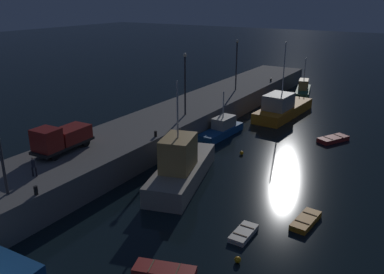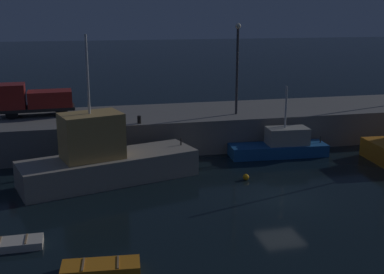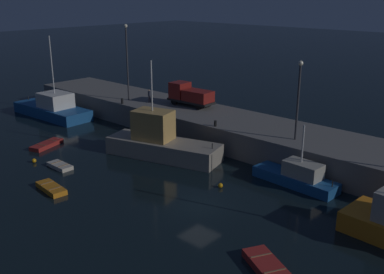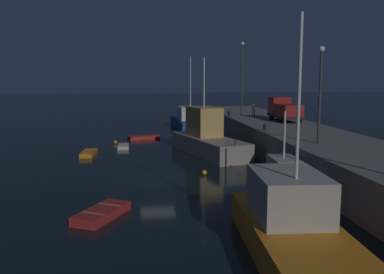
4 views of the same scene
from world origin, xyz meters
The scene contains 17 objects.
ground_plane centered at (0.00, 0.00, 0.00)m, with size 320.00×320.00×0.00m, color black.
pier_quay centered at (0.00, 13.53, 1.30)m, with size 76.61×7.83×2.59m.
fishing_boat_blue centered at (-9.75, 5.35, 1.49)m, with size 11.63×6.27×9.24m.
fishing_boat_white centered at (-30.51, 6.27, 1.10)m, with size 11.86×4.46×10.17m.
fishing_boat_orange centered at (3.40, 8.27, 0.80)m, with size 7.38×2.51×5.24m.
dinghy_orange_near centered at (-20.59, -0.54, 0.21)m, with size 2.38×3.92×0.47m.
rowboat_white_mid centered at (-10.62, -5.97, 0.21)m, with size 3.33×1.48×0.46m.
dinghy_red_small centered at (-14.43, -2.81, 0.18)m, with size 2.64×1.16×0.40m.
rowboat_blue_far centered at (8.24, -3.42, 0.24)m, with size 3.98×3.07×0.53m.
mooring_buoy_near centered at (-17.32, -3.75, 0.20)m, with size 0.41×0.41×0.41m, color orange.
mooring_buoy_mid centered at (-0.94, 3.63, 0.20)m, with size 0.40×0.40×0.40m, color orange.
lamp_post_west centered at (-21.99, 11.73, 7.80)m, with size 0.44×0.44×9.04m.
lamp_post_east centered at (0.99, 11.79, 6.77)m, with size 0.44×0.44×7.05m.
utility_truck centered at (-14.54, 14.68, 3.86)m, with size 5.79×2.31×2.56m.
dockworker centered at (-19.13, 12.50, 3.48)m, with size 0.37×0.40×1.56m.
bollard_west centered at (-21.03, 9.92, 2.91)m, with size 0.28×0.28×0.63m, color black.
bollard_east centered at (-6.94, 10.15, 2.87)m, with size 0.28×0.28×0.57m, color black.
Camera 3 is at (19.97, -22.62, 15.22)m, focal length 42.00 mm.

